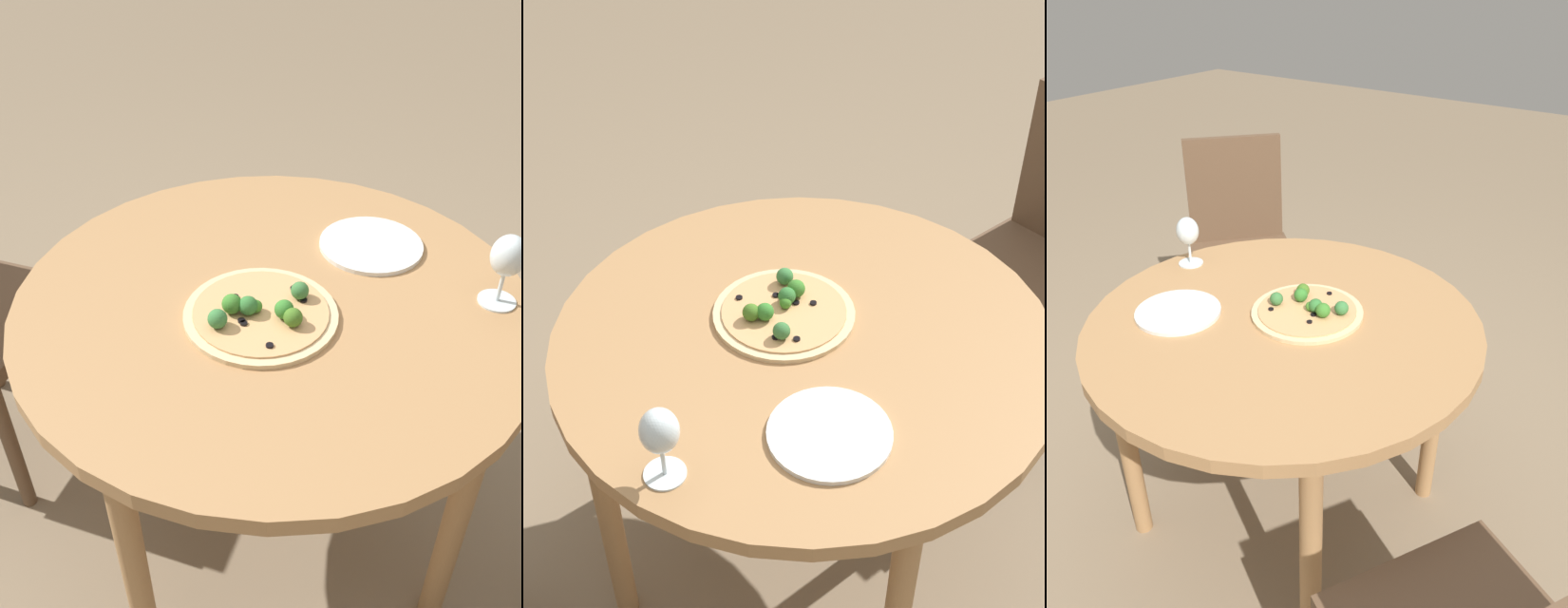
% 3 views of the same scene
% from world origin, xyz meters
% --- Properties ---
extents(ground_plane, '(12.00, 12.00, 0.00)m').
position_xyz_m(ground_plane, '(0.00, 0.00, 0.00)').
color(ground_plane, '#847056').
extents(dining_table, '(1.00, 1.00, 0.70)m').
position_xyz_m(dining_table, '(0.00, 0.00, 0.63)').
color(dining_table, '#A87A4C').
rests_on(dining_table, ground_plane).
extents(pizza, '(0.29, 0.29, 0.05)m').
position_xyz_m(pizza, '(0.06, -0.03, 0.71)').
color(pizza, '#DBBC89').
rests_on(pizza, dining_table).
extents(wine_glass, '(0.07, 0.07, 0.15)m').
position_xyz_m(wine_glass, '(0.09, 0.42, 0.80)').
color(wine_glass, silver).
rests_on(wine_glass, dining_table).
extents(plate_near, '(0.22, 0.22, 0.01)m').
position_xyz_m(plate_near, '(-0.14, 0.24, 0.71)').
color(plate_near, silver).
rests_on(plate_near, dining_table).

